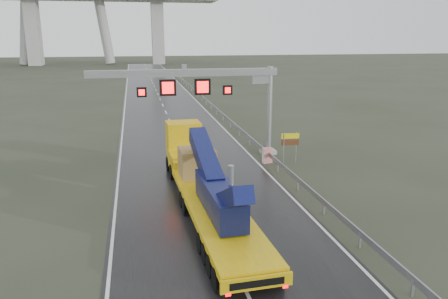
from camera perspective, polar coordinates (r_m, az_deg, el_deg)
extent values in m
plane|color=#2B3122|center=(18.96, 1.76, -15.74)|extent=(400.00, 400.00, 0.00)
cube|color=black|center=(56.84, -7.60, 4.85)|extent=(11.00, 200.00, 0.02)
cube|color=#A5A5A1|center=(36.79, 5.77, -0.27)|extent=(1.20, 1.20, 0.30)
cylinder|color=gray|center=(36.06, 5.91, 5.04)|extent=(0.48, 0.48, 7.20)
cube|color=gray|center=(34.23, -5.21, 9.94)|extent=(14.80, 0.55, 0.55)
cube|color=gray|center=(35.47, 4.77, 9.30)|extent=(1.40, 0.35, 0.90)
cube|color=gray|center=(34.19, -5.23, 10.69)|extent=(0.35, 0.35, 0.35)
cube|color=black|center=(34.16, -7.35, 8.02)|extent=(1.25, 0.25, 1.25)
cube|color=#FF0C0C|center=(34.02, -7.33, 7.99)|extent=(0.90, 0.02, 0.90)
cube|color=black|center=(34.47, -2.82, 8.18)|extent=(1.25, 0.25, 1.25)
cube|color=#FF0C0C|center=(34.33, -2.79, 8.15)|extent=(0.90, 0.02, 0.90)
cube|color=black|center=(34.11, -10.71, 7.37)|extent=(0.75, 0.25, 0.75)
cube|color=#FF0C0C|center=(33.97, -10.70, 7.34)|extent=(0.54, 0.02, 0.54)
cube|color=black|center=(34.86, 0.46, 7.77)|extent=(0.75, 0.25, 0.75)
cube|color=#FF0C0C|center=(34.73, 0.51, 7.74)|extent=(0.54, 0.02, 0.54)
cube|color=#A5A5A1|center=(158.98, -23.64, 13.84)|extent=(4.00, 6.00, 21.00)
cube|color=#A5A5A1|center=(156.15, -8.66, 14.87)|extent=(4.00, 6.00, 21.00)
cube|color=yellow|center=(22.58, -1.15, -7.69)|extent=(3.24, 13.52, 0.34)
cube|color=yellow|center=(16.76, 4.31, -16.97)|extent=(2.78, 0.23, 0.53)
cube|color=black|center=(16.71, 4.39, -17.09)|extent=(2.11, 0.11, 0.29)
cube|color=#FF0505|center=(16.59, 0.55, -18.47)|extent=(0.21, 0.05, 0.12)
cube|color=#FF0505|center=(17.19, 8.02, -17.33)|extent=(0.21, 0.05, 0.12)
cube|color=yellow|center=(29.02, -4.28, -1.78)|extent=(2.54, 1.25, 0.48)
cube|color=yellow|center=(30.54, -4.76, -1.42)|extent=(2.61, 2.98, 1.15)
cube|color=yellow|center=(31.90, -5.31, 1.40)|extent=(2.47, 2.01, 2.49)
cube|color=black|center=(32.78, -5.58, 2.27)|extent=(2.20, 0.14, 1.15)
cube|color=#10164F|center=(21.37, -0.59, -6.38)|extent=(1.58, 5.80, 1.34)
cube|color=#10164F|center=(24.12, -2.44, -1.04)|extent=(1.18, 5.32, 2.45)
cube|color=#10164F|center=(18.89, 1.10, -6.48)|extent=(1.02, 3.83, 2.32)
cylinder|color=gray|center=(21.21, 0.92, -4.07)|extent=(0.30, 0.30, 1.53)
cube|color=olive|center=(26.85, -3.53, -1.70)|extent=(2.19, 2.19, 1.73)
cylinder|color=black|center=(19.03, 1.84, -13.97)|extent=(2.82, 1.07, 0.96)
cylinder|color=black|center=(24.95, -2.38, -6.77)|extent=(2.82, 1.07, 0.96)
cylinder|color=black|center=(32.17, -5.18, -1.75)|extent=(2.63, 1.16, 1.05)
cylinder|color=gray|center=(33.75, 7.79, 0.15)|extent=(0.08, 0.08, 2.41)
cylinder|color=gray|center=(34.09, 9.38, 0.23)|extent=(0.08, 0.08, 2.41)
cube|color=yellow|center=(33.69, 8.65, 1.76)|extent=(1.41, 0.16, 0.40)
cube|color=#552C18|center=(33.81, 8.62, 0.93)|extent=(1.41, 0.16, 0.45)
cube|color=red|center=(33.92, 5.69, -0.77)|extent=(0.76, 0.49, 1.21)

